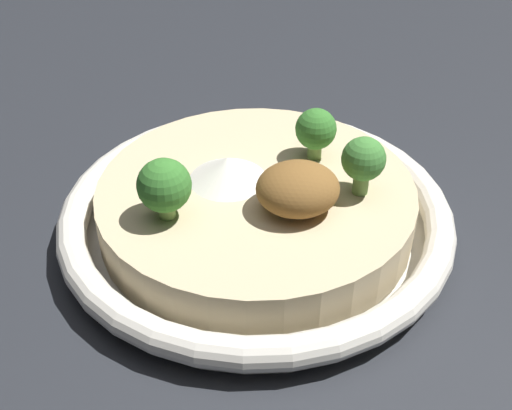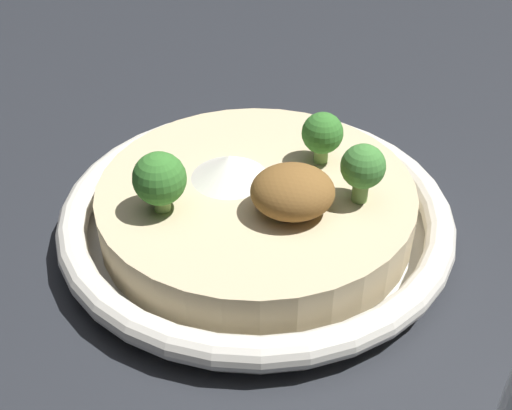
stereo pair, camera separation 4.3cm
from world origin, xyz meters
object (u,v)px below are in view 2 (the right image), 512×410
at_px(risotto_bowl, 256,211).
at_px(broccoli_front_left, 160,180).
at_px(broccoli_front_right, 363,168).
at_px(broccoli_right, 322,134).

xyz_separation_m(risotto_bowl, broccoli_front_left, (-0.06, -0.02, 0.04)).
xyz_separation_m(broccoli_front_right, broccoli_front_left, (-0.12, -0.01, -0.00)).
height_order(risotto_bowl, broccoli_right, broccoli_right).
height_order(risotto_bowl, broccoli_front_right, broccoli_front_right).
distance_m(risotto_bowl, broccoli_front_right, 0.08).
xyz_separation_m(broccoli_front_right, broccoli_right, (-0.02, 0.05, -0.00)).
bearing_deg(risotto_bowl, broccoli_front_left, -157.45).
bearing_deg(risotto_bowl, broccoli_right, 32.23).
relative_size(risotto_bowl, broccoli_front_left, 6.64).
height_order(risotto_bowl, broccoli_front_left, broccoli_front_left).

